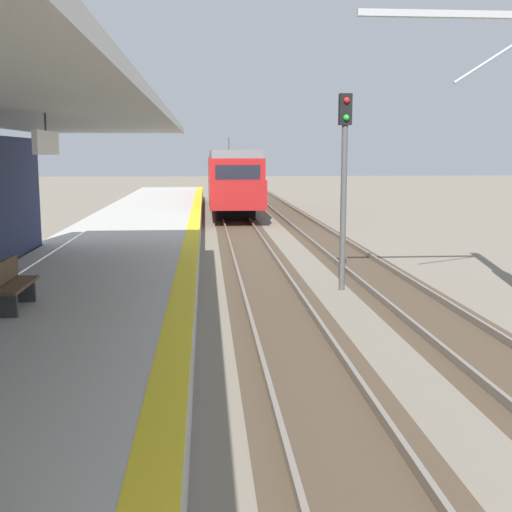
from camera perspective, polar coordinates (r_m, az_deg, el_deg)
The scene contains 6 objects.
station_platform at distance 16.02m, azimuth -14.11°, elevation -2.95°, with size 5.00×80.00×0.91m.
track_pair_nearest_platform at distance 19.86m, azimuth 0.52°, elevation -1.61°, with size 2.34×120.00×0.16m.
track_pair_middle at distance 20.43m, azimuth 10.07°, elevation -1.45°, with size 2.34×120.00×0.16m.
approaching_train at distance 42.86m, azimuth -2.16°, elevation 6.87°, with size 2.93×19.60×4.76m.
rail_signal_post at distance 17.64m, azimuth 7.64°, elevation 7.28°, with size 0.32×0.34×5.20m.
platform_bench at distance 12.48m, azimuth -20.45°, elevation -2.24°, with size 0.45×1.60×0.88m.
Camera 1 is at (0.23, 0.54, 3.65)m, focal length 46.13 mm.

